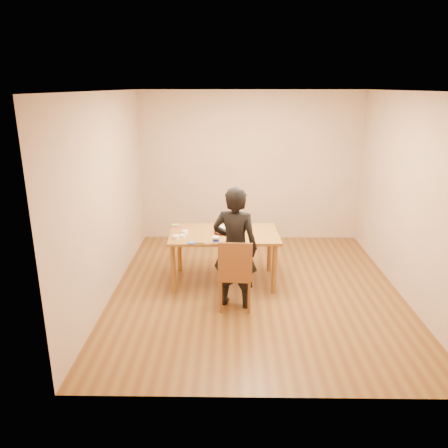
{
  "coord_description": "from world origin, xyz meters",
  "views": [
    {
      "loc": [
        -0.37,
        -5.63,
        2.76
      ],
      "look_at": [
        -0.46,
        0.24,
        0.9
      ],
      "focal_mm": 35.0,
      "sensor_mm": 36.0,
      "label": 1
    }
  ],
  "objects_px": {
    "dining_table": "(224,234)",
    "person": "(235,248)",
    "cake": "(223,230)",
    "cake_plate": "(223,232)",
    "dining_chair": "(235,275)"
  },
  "relations": [
    {
      "from": "person",
      "to": "dining_chair",
      "type": "bearing_deg",
      "value": 105.0
    },
    {
      "from": "dining_table",
      "to": "cake",
      "type": "xyz_separation_m",
      "value": [
        -0.02,
        0.0,
        0.07
      ]
    },
    {
      "from": "cake_plate",
      "to": "person",
      "type": "relative_size",
      "value": 0.16
    },
    {
      "from": "dining_table",
      "to": "person",
      "type": "relative_size",
      "value": 0.97
    },
    {
      "from": "cake_plate",
      "to": "person",
      "type": "xyz_separation_m",
      "value": [
        0.17,
        -0.73,
        0.04
      ]
    },
    {
      "from": "dining_chair",
      "to": "cake",
      "type": "bearing_deg",
      "value": 105.94
    },
    {
      "from": "cake_plate",
      "to": "dining_chair",
      "type": "bearing_deg",
      "value": -77.94
    },
    {
      "from": "cake",
      "to": "person",
      "type": "height_order",
      "value": "person"
    },
    {
      "from": "dining_table",
      "to": "cake_plate",
      "type": "distance_m",
      "value": 0.03
    },
    {
      "from": "dining_chair",
      "to": "cake",
      "type": "xyz_separation_m",
      "value": [
        -0.17,
        0.78,
        0.35
      ]
    },
    {
      "from": "dining_chair",
      "to": "cake",
      "type": "relative_size",
      "value": 2.05
    },
    {
      "from": "person",
      "to": "cake_plate",
      "type": "bearing_deg",
      "value": -62.21
    },
    {
      "from": "dining_table",
      "to": "person",
      "type": "distance_m",
      "value": 0.75
    },
    {
      "from": "dining_table",
      "to": "cake",
      "type": "relative_size",
      "value": 7.66
    },
    {
      "from": "dining_chair",
      "to": "cake",
      "type": "height_order",
      "value": "cake"
    }
  ]
}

